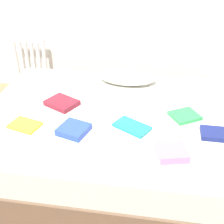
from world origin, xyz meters
name	(u,v)px	position (x,y,z in m)	size (l,w,h in m)	color
ground_plane	(111,163)	(0.00, 0.00, 0.00)	(8.00, 8.00, 0.00)	#93704C
bed	(111,140)	(0.00, 0.00, 0.25)	(2.00, 1.50, 0.50)	brown
radiator	(31,62)	(-1.15, 1.20, 0.36)	(0.40, 0.04, 0.56)	white
pillow	(128,77)	(0.07, 0.55, 0.56)	(0.51, 0.29, 0.11)	white
textbook_blue	(74,129)	(-0.21, -0.28, 0.52)	(0.19, 0.18, 0.05)	#2847B7
textbook_green	(185,116)	(0.55, 0.03, 0.51)	(0.20, 0.17, 0.03)	green
textbook_maroon	(62,103)	(-0.40, 0.06, 0.52)	(0.23, 0.18, 0.04)	maroon
textbook_pink	(172,152)	(0.44, -0.43, 0.52)	(0.18, 0.17, 0.05)	pink
textbook_yellow	(25,125)	(-0.57, -0.27, 0.51)	(0.21, 0.15, 0.02)	yellow
textbook_teal	(132,127)	(0.18, -0.17, 0.51)	(0.25, 0.14, 0.02)	teal
textbook_navy	(216,134)	(0.74, -0.18, 0.52)	(0.20, 0.15, 0.03)	navy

